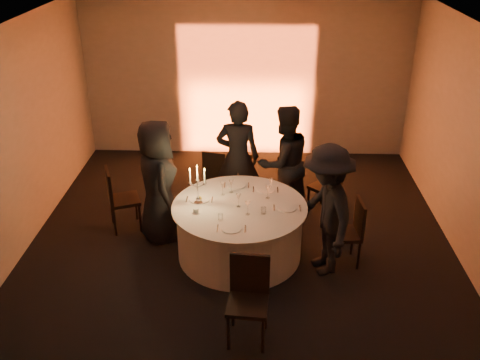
{
  "coord_description": "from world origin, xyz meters",
  "views": [
    {
      "loc": [
        0.23,
        -6.14,
        4.26
      ],
      "look_at": [
        0.0,
        0.2,
        1.05
      ],
      "focal_mm": 40.0,
      "sensor_mm": 36.0,
      "label": 1
    }
  ],
  "objects_px": {
    "chair_back_left": "(216,172)",
    "coffee_cup": "(196,211)",
    "chair_back_right": "(328,185)",
    "guest_back_left": "(238,157)",
    "guest_left": "(158,181)",
    "chair_right": "(350,229)",
    "chair_front": "(249,294)",
    "guest_back_right": "(284,163)",
    "candelabra": "(198,190)",
    "guest_right": "(326,211)",
    "chair_left": "(118,196)",
    "banquet_table": "(239,230)"
  },
  "relations": [
    {
      "from": "banquet_table",
      "to": "chair_left",
      "type": "height_order",
      "value": "chair_left"
    },
    {
      "from": "chair_back_right",
      "to": "guest_right",
      "type": "distance_m",
      "value": 1.54
    },
    {
      "from": "banquet_table",
      "to": "chair_right",
      "type": "distance_m",
      "value": 1.48
    },
    {
      "from": "chair_left",
      "to": "chair_front",
      "type": "distance_m",
      "value": 2.91
    },
    {
      "from": "guest_back_right",
      "to": "candelabra",
      "type": "bearing_deg",
      "value": 13.5
    },
    {
      "from": "banquet_table",
      "to": "coffee_cup",
      "type": "relative_size",
      "value": 16.36
    },
    {
      "from": "chair_right",
      "to": "guest_back_right",
      "type": "height_order",
      "value": "guest_back_right"
    },
    {
      "from": "chair_right",
      "to": "chair_front",
      "type": "bearing_deg",
      "value": -47.92
    },
    {
      "from": "chair_left",
      "to": "guest_left",
      "type": "height_order",
      "value": "guest_left"
    },
    {
      "from": "chair_back_right",
      "to": "candelabra",
      "type": "xyz_separation_m",
      "value": [
        -1.87,
        -1.14,
        0.47
      ]
    },
    {
      "from": "chair_back_left",
      "to": "coffee_cup",
      "type": "xyz_separation_m",
      "value": [
        -0.12,
        -1.77,
        0.31
      ]
    },
    {
      "from": "chair_right",
      "to": "guest_right",
      "type": "distance_m",
      "value": 0.54
    },
    {
      "from": "chair_back_left",
      "to": "chair_back_right",
      "type": "distance_m",
      "value": 1.8
    },
    {
      "from": "chair_left",
      "to": "coffee_cup",
      "type": "xyz_separation_m",
      "value": [
        1.24,
        -0.82,
        0.25
      ]
    },
    {
      "from": "guest_right",
      "to": "candelabra",
      "type": "bearing_deg",
      "value": -115.85
    },
    {
      "from": "chair_right",
      "to": "chair_left",
      "type": "bearing_deg",
      "value": -108.15
    },
    {
      "from": "guest_back_left",
      "to": "guest_back_right",
      "type": "relative_size",
      "value": 1.01
    },
    {
      "from": "guest_back_right",
      "to": "coffee_cup",
      "type": "height_order",
      "value": "guest_back_right"
    },
    {
      "from": "chair_back_right",
      "to": "guest_left",
      "type": "relative_size",
      "value": 0.49
    },
    {
      "from": "chair_back_left",
      "to": "guest_right",
      "type": "distance_m",
      "value": 2.44
    },
    {
      "from": "chair_back_left",
      "to": "coffee_cup",
      "type": "bearing_deg",
      "value": 100.21
    },
    {
      "from": "chair_front",
      "to": "candelabra",
      "type": "relative_size",
      "value": 1.74
    },
    {
      "from": "chair_right",
      "to": "guest_right",
      "type": "relative_size",
      "value": 0.52
    },
    {
      "from": "chair_back_left",
      "to": "guest_back_right",
      "type": "relative_size",
      "value": 0.49
    },
    {
      "from": "banquet_table",
      "to": "guest_right",
      "type": "distance_m",
      "value": 1.25
    },
    {
      "from": "candelabra",
      "to": "chair_left",
      "type": "bearing_deg",
      "value": 155.15
    },
    {
      "from": "chair_back_left",
      "to": "guest_left",
      "type": "xyz_separation_m",
      "value": [
        -0.72,
        -1.15,
        0.4
      ]
    },
    {
      "from": "chair_back_left",
      "to": "chair_left",
      "type": "bearing_deg",
      "value": 49.18
    },
    {
      "from": "chair_left",
      "to": "chair_back_left",
      "type": "relative_size",
      "value": 1.11
    },
    {
      "from": "chair_left",
      "to": "chair_front",
      "type": "bearing_deg",
      "value": -158.7
    },
    {
      "from": "guest_left",
      "to": "guest_right",
      "type": "bearing_deg",
      "value": -127.55
    },
    {
      "from": "coffee_cup",
      "to": "chair_back_left",
      "type": "bearing_deg",
      "value": 86.02
    },
    {
      "from": "guest_back_right",
      "to": "coffee_cup",
      "type": "distance_m",
      "value": 1.77
    },
    {
      "from": "chair_back_left",
      "to": "guest_back_left",
      "type": "relative_size",
      "value": 0.49
    },
    {
      "from": "banquet_table",
      "to": "chair_front",
      "type": "height_order",
      "value": "chair_front"
    },
    {
      "from": "chair_back_left",
      "to": "guest_back_right",
      "type": "height_order",
      "value": "guest_back_right"
    },
    {
      "from": "chair_back_right",
      "to": "guest_left",
      "type": "bearing_deg",
      "value": -28.68
    },
    {
      "from": "chair_back_left",
      "to": "guest_right",
      "type": "relative_size",
      "value": 0.5
    },
    {
      "from": "coffee_cup",
      "to": "guest_right",
      "type": "bearing_deg",
      "value": -2.98
    },
    {
      "from": "guest_back_left",
      "to": "chair_left",
      "type": "bearing_deg",
      "value": 23.67
    },
    {
      "from": "coffee_cup",
      "to": "guest_back_right",
      "type": "bearing_deg",
      "value": 48.27
    },
    {
      "from": "chair_left",
      "to": "chair_front",
      "type": "height_order",
      "value": "chair_front"
    },
    {
      "from": "banquet_table",
      "to": "chair_back_right",
      "type": "distance_m",
      "value": 1.78
    },
    {
      "from": "chair_back_right",
      "to": "guest_back_left",
      "type": "distance_m",
      "value": 1.46
    },
    {
      "from": "chair_right",
      "to": "chair_front",
      "type": "relative_size",
      "value": 0.93
    },
    {
      "from": "chair_left",
      "to": "candelabra",
      "type": "distance_m",
      "value": 1.43
    },
    {
      "from": "guest_back_right",
      "to": "guest_right",
      "type": "height_order",
      "value": "guest_back_right"
    },
    {
      "from": "chair_back_right",
      "to": "guest_back_right",
      "type": "relative_size",
      "value": 0.5
    },
    {
      "from": "chair_back_left",
      "to": "candelabra",
      "type": "distance_m",
      "value": 1.6
    },
    {
      "from": "chair_front",
      "to": "guest_right",
      "type": "xyz_separation_m",
      "value": [
        0.95,
        1.26,
        0.32
      ]
    }
  ]
}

